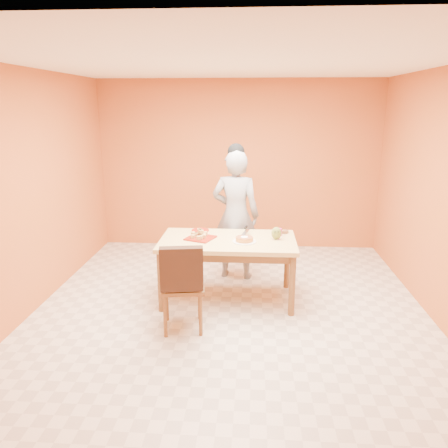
# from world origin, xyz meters

# --- Properties ---
(floor) EXTENTS (5.00, 5.00, 0.00)m
(floor) POSITION_xyz_m (0.00, 0.00, 0.00)
(floor) COLOR beige
(floor) RESTS_ON ground
(ceiling) EXTENTS (5.00, 5.00, 0.00)m
(ceiling) POSITION_xyz_m (0.00, 0.00, 2.70)
(ceiling) COLOR white
(ceiling) RESTS_ON wall_back
(wall_back) EXTENTS (4.50, 0.00, 4.50)m
(wall_back) POSITION_xyz_m (0.00, 2.50, 1.35)
(wall_back) COLOR #C05C2C
(wall_back) RESTS_ON floor
(wall_left) EXTENTS (0.00, 5.00, 5.00)m
(wall_left) POSITION_xyz_m (-2.25, 0.00, 1.35)
(wall_left) COLOR #C05C2C
(wall_left) RESTS_ON floor
(wall_right) EXTENTS (0.00, 5.00, 5.00)m
(wall_right) POSITION_xyz_m (2.25, 0.00, 1.35)
(wall_right) COLOR #C05C2C
(wall_right) RESTS_ON floor
(dining_table) EXTENTS (1.60, 0.90, 0.76)m
(dining_table) POSITION_xyz_m (-0.04, 0.38, 0.67)
(dining_table) COLOR tan
(dining_table) RESTS_ON floor
(dining_chair) EXTENTS (0.51, 0.58, 0.97)m
(dining_chair) POSITION_xyz_m (-0.47, -0.40, 0.50)
(dining_chair) COLOR brown
(dining_chair) RESTS_ON floor
(pastry_pile) EXTENTS (0.27, 0.27, 0.09)m
(pastry_pile) POSITION_xyz_m (-0.37, 0.38, 0.82)
(pastry_pile) COLOR tan
(pastry_pile) RESTS_ON pastry_platter
(person) EXTENTS (0.69, 0.50, 1.74)m
(person) POSITION_xyz_m (0.02, 1.10, 0.87)
(person) COLOR gray
(person) RESTS_ON floor
(pastry_platter) EXTENTS (0.39, 0.39, 0.02)m
(pastry_platter) POSITION_xyz_m (-0.37, 0.38, 0.77)
(pastry_platter) COLOR maroon
(pastry_platter) RESTS_ON dining_table
(red_dinner_plate) EXTENTS (0.24, 0.24, 0.01)m
(red_dinner_plate) POSITION_xyz_m (-0.41, 0.71, 0.77)
(red_dinner_plate) COLOR maroon
(red_dinner_plate) RESTS_ON dining_table
(white_cake_plate) EXTENTS (0.29, 0.29, 0.01)m
(white_cake_plate) POSITION_xyz_m (0.15, 0.28, 0.77)
(white_cake_plate) COLOR white
(white_cake_plate) RESTS_ON dining_table
(sponge_cake) EXTENTS (0.25, 0.25, 0.05)m
(sponge_cake) POSITION_xyz_m (0.15, 0.28, 0.79)
(sponge_cake) COLOR orange
(sponge_cake) RESTS_ON white_cake_plate
(cake_server) EXTENTS (0.10, 0.26, 0.01)m
(cake_server) POSITION_xyz_m (0.16, 0.46, 0.82)
(cake_server) COLOR white
(cake_server) RESTS_ON sponge_cake
(egg_ornament) EXTENTS (0.14, 0.12, 0.15)m
(egg_ornament) POSITION_xyz_m (0.53, 0.42, 0.83)
(egg_ornament) COLOR olive
(egg_ornament) RESTS_ON dining_table
(magenta_glass) EXTENTS (0.07, 0.07, 0.09)m
(magenta_glass) POSITION_xyz_m (0.57, 0.57, 0.80)
(magenta_glass) COLOR #DE2184
(magenta_glass) RESTS_ON dining_table
(checker_tin) EXTENTS (0.12, 0.12, 0.03)m
(checker_tin) POSITION_xyz_m (0.64, 0.69, 0.78)
(checker_tin) COLOR #331B0E
(checker_tin) RESTS_ON dining_table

